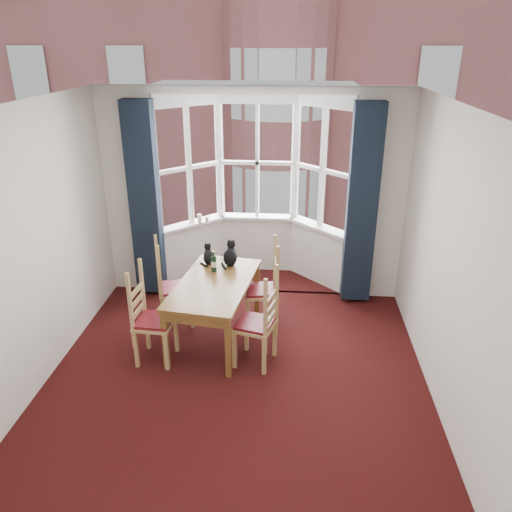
# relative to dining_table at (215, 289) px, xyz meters

# --- Properties ---
(floor) EXTENTS (4.50, 4.50, 0.00)m
(floor) POSITION_rel_dining_table_xyz_m (0.34, -0.96, -0.66)
(floor) COLOR black
(floor) RESTS_ON ground
(ceiling) EXTENTS (4.50, 4.50, 0.00)m
(ceiling) POSITION_rel_dining_table_xyz_m (0.34, -0.96, 2.14)
(ceiling) COLOR white
(ceiling) RESTS_ON floor
(wall_left) EXTENTS (0.00, 4.50, 4.50)m
(wall_left) POSITION_rel_dining_table_xyz_m (-1.66, -0.96, 0.74)
(wall_left) COLOR silver
(wall_left) RESTS_ON floor
(wall_right) EXTENTS (0.00, 4.50, 4.50)m
(wall_right) POSITION_rel_dining_table_xyz_m (2.34, -0.96, 0.74)
(wall_right) COLOR silver
(wall_right) RESTS_ON floor
(wall_near) EXTENTS (4.00, 0.00, 4.00)m
(wall_near) POSITION_rel_dining_table_xyz_m (0.34, -3.21, 0.74)
(wall_near) COLOR silver
(wall_near) RESTS_ON floor
(wall_back_pier_left) EXTENTS (0.70, 0.12, 2.80)m
(wall_back_pier_left) POSITION_rel_dining_table_xyz_m (-1.31, 1.29, 0.74)
(wall_back_pier_left) COLOR silver
(wall_back_pier_left) RESTS_ON floor
(wall_back_pier_right) EXTENTS (0.70, 0.12, 2.80)m
(wall_back_pier_right) POSITION_rel_dining_table_xyz_m (1.99, 1.29, 0.74)
(wall_back_pier_right) COLOR silver
(wall_back_pier_right) RESTS_ON floor
(bay_window) EXTENTS (2.76, 0.94, 2.80)m
(bay_window) POSITION_rel_dining_table_xyz_m (0.34, 1.79, 0.74)
(bay_window) COLOR white
(bay_window) RESTS_ON floor
(curtain_left) EXTENTS (0.38, 0.22, 2.60)m
(curtain_left) POSITION_rel_dining_table_xyz_m (-1.08, 1.11, 0.69)
(curtain_left) COLOR black
(curtain_left) RESTS_ON floor
(curtain_right) EXTENTS (0.38, 0.22, 2.60)m
(curtain_right) POSITION_rel_dining_table_xyz_m (1.76, 1.11, 0.69)
(curtain_right) COLOR black
(curtain_right) RESTS_ON floor
(dining_table) EXTENTS (1.00, 1.59, 0.74)m
(dining_table) POSITION_rel_dining_table_xyz_m (0.00, 0.00, 0.00)
(dining_table) COLOR brown
(dining_table) RESTS_ON floor
(chair_left_near) EXTENTS (0.43, 0.45, 0.92)m
(chair_left_near) POSITION_rel_dining_table_xyz_m (-0.68, -0.48, -0.19)
(chair_left_near) COLOR tan
(chair_left_near) RESTS_ON floor
(chair_left_far) EXTENTS (0.52, 0.53, 0.92)m
(chair_left_far) POSITION_rel_dining_table_xyz_m (-0.63, 0.28, -0.19)
(chair_left_far) COLOR tan
(chair_left_far) RESTS_ON floor
(chair_right_near) EXTENTS (0.50, 0.51, 0.92)m
(chair_right_near) POSITION_rel_dining_table_xyz_m (0.60, -0.48, -0.19)
(chair_right_near) COLOR tan
(chair_right_near) RESTS_ON floor
(chair_right_far) EXTENTS (0.45, 0.47, 0.92)m
(chair_right_far) POSITION_rel_dining_table_xyz_m (0.61, 0.35, -0.19)
(chair_right_far) COLOR tan
(chair_right_far) RESTS_ON floor
(cat_left) EXTENTS (0.19, 0.23, 0.27)m
(cat_left) POSITION_rel_dining_table_xyz_m (-0.15, 0.51, 0.19)
(cat_left) COLOR black
(cat_left) RESTS_ON dining_table
(cat_right) EXTENTS (0.18, 0.25, 0.33)m
(cat_right) POSITION_rel_dining_table_xyz_m (0.13, 0.49, 0.21)
(cat_right) COLOR black
(cat_right) RESTS_ON dining_table
(wine_bottle) EXTENTS (0.07, 0.07, 0.26)m
(wine_bottle) POSITION_rel_dining_table_xyz_m (-0.05, 0.29, 0.20)
(wine_bottle) COLOR black
(wine_bottle) RESTS_ON dining_table
(candle_tall) EXTENTS (0.06, 0.06, 0.13)m
(candle_tall) POSITION_rel_dining_table_xyz_m (-0.47, 1.64, 0.28)
(candle_tall) COLOR white
(candle_tall) RESTS_ON bay_window
(candle_short) EXTENTS (0.06, 0.06, 0.09)m
(candle_short) POSITION_rel_dining_table_xyz_m (-0.36, 1.67, 0.26)
(candle_short) COLOR white
(candle_short) RESTS_ON bay_window
(street) EXTENTS (80.00, 80.00, 0.00)m
(street) POSITION_rel_dining_table_xyz_m (0.34, 31.29, -6.66)
(street) COLOR #333335
(street) RESTS_ON ground
(tenement_building) EXTENTS (18.40, 7.80, 15.20)m
(tenement_building) POSITION_rel_dining_table_xyz_m (0.34, 13.05, 0.94)
(tenement_building) COLOR #A95C57
(tenement_building) RESTS_ON street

